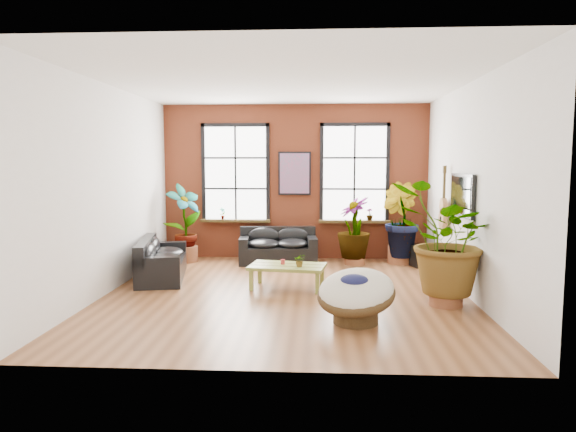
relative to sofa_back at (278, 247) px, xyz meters
name	(u,v)px	position (x,y,z in m)	size (l,w,h in m)	color
room	(286,189)	(0.34, -2.50, 1.40)	(6.04, 6.54, 3.54)	brown
sofa_back	(278,247)	(0.00, 0.00, 0.00)	(1.74, 0.96, 0.77)	black
sofa_left	(160,261)	(-2.13, -1.65, -0.01)	(1.15, 2.02, 0.75)	black
coffee_table	(287,268)	(0.34, -2.29, 0.02)	(1.39, 0.92, 0.50)	olive
papasan_chair	(356,294)	(1.39, -4.19, 0.06)	(1.41, 1.41, 0.80)	#402D17
poster	(295,173)	(0.34, 0.54, 1.60)	(0.74, 0.06, 0.98)	black
tv_wall_unit	(456,200)	(3.27, -2.05, 1.19)	(0.13, 1.86, 1.20)	black
media_box	(424,255)	(3.13, -0.20, -0.12)	(0.66, 0.59, 0.46)	black
pot_back_left	(187,254)	(-2.03, -0.01, -0.17)	(0.52, 0.52, 0.35)	brown
pot_back_right	(400,254)	(2.68, 0.10, -0.15)	(0.70, 0.70, 0.39)	brown
pot_right_wall	(446,293)	(2.85, -3.23, -0.16)	(0.66, 0.66, 0.38)	brown
pot_mid	(355,257)	(1.67, -0.08, -0.19)	(0.52, 0.52, 0.32)	brown
floor_plant_back_left	(185,219)	(-2.06, -0.01, 0.60)	(0.84, 0.57, 1.59)	#0F380F
floor_plant_back_right	(399,219)	(2.64, 0.10, 0.61)	(0.90, 0.72, 1.63)	#0F380F
floor_plant_right_wall	(446,239)	(2.83, -3.23, 0.68)	(1.57, 1.36, 1.74)	#0F380F
floor_plant_mid	(354,228)	(1.65, -0.07, 0.45)	(0.74, 0.74, 1.32)	#0F380F
table_plant	(300,260)	(0.56, -2.43, 0.18)	(0.20, 0.17, 0.22)	#0F380F
sill_plant_left	(223,213)	(-1.31, 0.48, 0.69)	(0.14, 0.10, 0.27)	#0F380F
sill_plant_right	(370,214)	(2.04, 0.48, 0.69)	(0.15, 0.15, 0.27)	#0F380F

